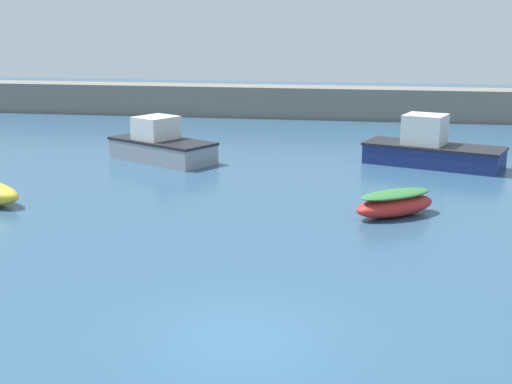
{
  "coord_description": "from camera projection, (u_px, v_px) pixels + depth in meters",
  "views": [
    {
      "loc": [
        2.64,
        -13.64,
        6.67
      ],
      "look_at": [
        -1.15,
        9.09,
        0.94
      ],
      "focal_mm": 50.0,
      "sensor_mm": 36.0,
      "label": 1
    }
  ],
  "objects": [
    {
      "name": "ground_plane",
      "position": [
        239.0,
        343.0,
        15.11
      ],
      "size": [
        120.0,
        120.0,
        0.2
      ],
      "primitive_type": "cube",
      "color": "#2D5170"
    },
    {
      "name": "harbor_breakwater",
      "position": [
        335.0,
        102.0,
        47.37
      ],
      "size": [
        56.34,
        2.49,
        2.03
      ],
      "primitive_type": "cube",
      "color": "slate",
      "rests_on": "ground_plane"
    },
    {
      "name": "rowboat_with_red_cover",
      "position": [
        395.0,
        203.0,
        24.24
      ],
      "size": [
        3.2,
        2.88,
        0.88
      ],
      "rotation": [
        0.0,
        0.0,
        0.67
      ],
      "color": "red",
      "rests_on": "ground_plane"
    },
    {
      "name": "motorboat_grey_hull",
      "position": [
        161.0,
        145.0,
        33.43
      ],
      "size": [
        5.65,
        4.52,
        2.06
      ],
      "rotation": [
        0.0,
        0.0,
        5.76
      ],
      "color": "gray",
      "rests_on": "ground_plane"
    },
    {
      "name": "cabin_cruiser_white",
      "position": [
        431.0,
        149.0,
        32.33
      ],
      "size": [
        6.55,
        4.16,
        2.31
      ],
      "rotation": [
        0.0,
        0.0,
        5.94
      ],
      "color": "navy",
      "rests_on": "ground_plane"
    }
  ]
}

